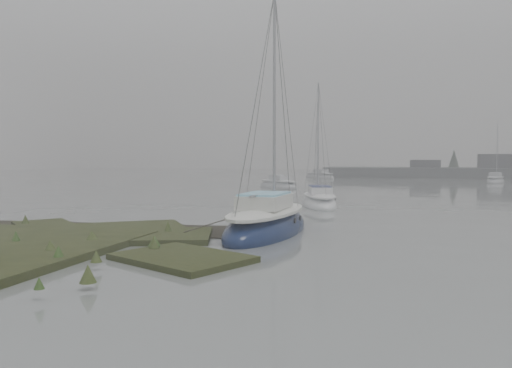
# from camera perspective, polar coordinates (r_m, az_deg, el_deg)

# --- Properties ---
(ground) EXTENTS (160.00, 160.00, 0.00)m
(ground) POSITION_cam_1_polar(r_m,az_deg,el_deg) (43.42, 7.62, -0.70)
(ground) COLOR slate
(ground) RESTS_ON ground
(sailboat_main) EXTENTS (2.68, 7.08, 9.83)m
(sailboat_main) POSITION_cam_1_polar(r_m,az_deg,el_deg) (18.56, 1.27, -4.73)
(sailboat_main) COLOR #0D193C
(sailboat_main) RESTS_ON ground
(sailboat_white) EXTENTS (3.28, 5.79, 7.76)m
(sailboat_white) POSITION_cam_1_polar(r_m,az_deg,el_deg) (29.01, 7.25, -2.08)
(sailboat_white) COLOR white
(sailboat_white) RESTS_ON ground
(sailboat_far_a) EXTENTS (5.26, 5.02, 7.73)m
(sailboat_far_a) POSITION_cam_1_polar(r_m,az_deg,el_deg) (46.41, 2.52, -0.15)
(sailboat_far_a) COLOR silver
(sailboat_far_a) RESTS_ON ground
(sailboat_far_b) EXTENTS (3.20, 5.48, 7.35)m
(sailboat_far_b) POSITION_cam_1_polar(r_m,az_deg,el_deg) (62.09, 25.69, 0.35)
(sailboat_far_b) COLOR #B2B6BC
(sailboat_far_b) RESTS_ON ground
(sailboat_far_c) EXTENTS (5.43, 5.17, 7.97)m
(sailboat_far_c) POSITION_cam_1_polar(r_m,az_deg,el_deg) (68.71, 7.28, 0.87)
(sailboat_far_c) COLOR #B3B8BF
(sailboat_far_c) RESTS_ON ground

